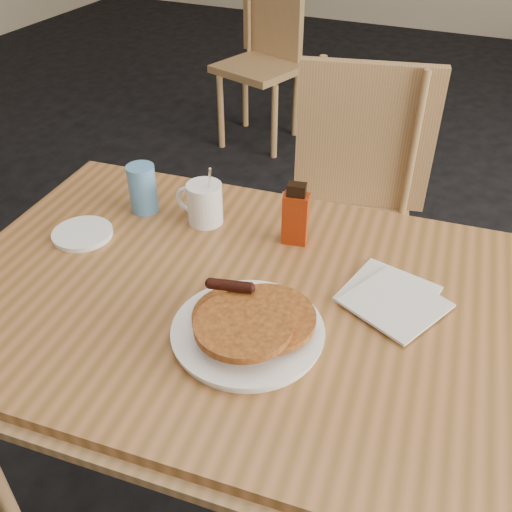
{
  "coord_description": "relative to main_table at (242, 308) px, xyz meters",
  "views": [
    {
      "loc": [
        0.4,
        -0.83,
        1.5
      ],
      "look_at": [
        0.01,
        0.03,
        0.8
      ],
      "focal_mm": 40.0,
      "sensor_mm": 36.0,
      "label": 1
    }
  ],
  "objects": [
    {
      "name": "floor",
      "position": [
        -0.01,
        0.03,
        -0.71
      ],
      "size": [
        10.0,
        10.0,
        0.0
      ],
      "primitive_type": "plane",
      "color": "black",
      "rests_on": "ground"
    },
    {
      "name": "main_table",
      "position": [
        0.0,
        0.0,
        0.0
      ],
      "size": [
        1.34,
        0.97,
        0.75
      ],
      "rotation": [
        0.0,
        0.0,
        0.09
      ],
      "color": "#A16439",
      "rests_on": "floor"
    },
    {
      "name": "chair_main_far",
      "position": [
        0.02,
        0.77,
        -0.13
      ],
      "size": [
        0.52,
        0.53,
        0.97
      ],
      "rotation": [
        0.0,
        0.0,
        0.22
      ],
      "color": "#AE7E52",
      "rests_on": "floor"
    },
    {
      "name": "chair_wall_extra",
      "position": [
        -0.9,
        2.23,
        -0.16
      ],
      "size": [
        0.52,
        0.53,
        0.91
      ],
      "rotation": [
        0.0,
        0.0,
        -0.3
      ],
      "color": "#AE7E52",
      "rests_on": "floor"
    },
    {
      "name": "pancake_plate",
      "position": [
        0.07,
        -0.11,
        0.07
      ],
      "size": [
        0.29,
        0.29,
        0.08
      ],
      "rotation": [
        0.0,
        0.0,
        -0.19
      ],
      "color": "white",
      "rests_on": "main_table"
    },
    {
      "name": "coffee_mug",
      "position": [
        -0.19,
        0.21,
        0.09
      ],
      "size": [
        0.12,
        0.08,
        0.16
      ],
      "rotation": [
        0.0,
        0.0,
        0.25
      ],
      "color": "white",
      "rests_on": "main_table"
    },
    {
      "name": "syrup_bottle",
      "position": [
        0.03,
        0.21,
        0.11
      ],
      "size": [
        0.06,
        0.05,
        0.15
      ],
      "rotation": [
        0.0,
        0.0,
        0.18
      ],
      "color": "maroon",
      "rests_on": "main_table"
    },
    {
      "name": "napkin_stack",
      "position": [
        0.29,
        0.1,
        0.05
      ],
      "size": [
        0.23,
        0.24,
        0.01
      ],
      "rotation": [
        0.0,
        0.0,
        -0.22
      ],
      "color": "silver",
      "rests_on": "main_table"
    },
    {
      "name": "blue_tumbler",
      "position": [
        -0.35,
        0.19,
        0.1
      ],
      "size": [
        0.09,
        0.09,
        0.12
      ],
      "primitive_type": "cylinder",
      "rotation": [
        0.0,
        0.0,
        0.34
      ],
      "color": "#528DC1",
      "rests_on": "main_table"
    },
    {
      "name": "side_saucer",
      "position": [
        -0.42,
        0.04,
        0.05
      ],
      "size": [
        0.15,
        0.15,
        0.01
      ],
      "primitive_type": "cylinder",
      "rotation": [
        0.0,
        0.0,
        -0.06
      ],
      "color": "white",
      "rests_on": "main_table"
    }
  ]
}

